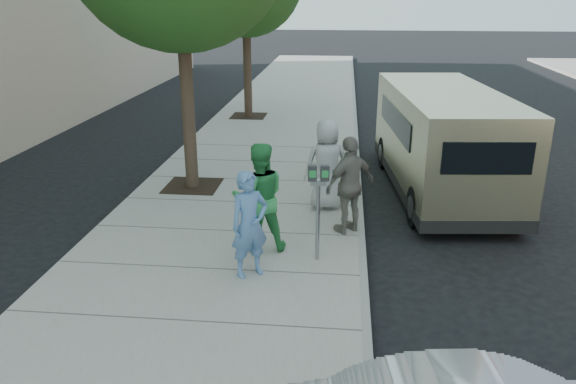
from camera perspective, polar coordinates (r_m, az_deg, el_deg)
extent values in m
plane|color=black|center=(10.30, -0.61, -4.93)|extent=(120.00, 120.00, 0.00)
cube|color=gray|center=(10.41, -6.10, -4.29)|extent=(5.00, 60.00, 0.15)
cube|color=gray|center=(10.22, 7.47, -4.84)|extent=(0.12, 60.00, 0.16)
cube|color=black|center=(12.85, -9.66, 0.64)|extent=(1.20, 1.20, 0.01)
cylinder|color=#38281E|center=(12.36, -10.18, 9.33)|extent=(0.28, 0.28, 3.96)
cube|color=black|center=(20.02, -4.02, 7.73)|extent=(1.20, 1.20, 0.01)
cylinder|color=#38281E|center=(19.73, -4.15, 12.72)|extent=(0.28, 0.28, 3.52)
cylinder|color=gray|center=(9.02, 3.03, -3.17)|extent=(0.06, 0.06, 1.28)
cube|color=gray|center=(8.78, 3.11, 0.96)|extent=(0.26, 0.10, 0.09)
cube|color=#2D2D30|center=(8.72, 2.49, 1.95)|extent=(0.15, 0.13, 0.25)
cube|color=#2D2D30|center=(8.73, 3.76, 1.96)|extent=(0.15, 0.13, 0.25)
cube|color=beige|center=(12.82, 15.49, 5.30)|extent=(2.62, 5.81, 2.08)
cube|color=beige|center=(15.85, 12.56, 6.28)|extent=(1.97, 0.75, 0.89)
cube|color=black|center=(10.12, 19.63, 3.23)|extent=(1.56, 0.17, 0.57)
cylinder|color=black|center=(14.60, 9.89, 3.93)|extent=(0.35, 0.82, 0.79)
cylinder|color=black|center=(15.02, 16.83, 3.81)|extent=(0.35, 0.82, 0.79)
cylinder|color=black|center=(11.03, 13.01, -1.50)|extent=(0.35, 0.82, 0.79)
cylinder|color=black|center=(11.57, 21.92, -1.45)|extent=(0.35, 0.82, 0.79)
imported|color=#5480B4|center=(8.47, -3.94, -3.32)|extent=(0.73, 0.68, 1.67)
imported|color=green|center=(9.28, -2.95, -0.57)|extent=(1.06, 0.92, 1.86)
imported|color=#A7A6A9|center=(11.15, 3.98, 2.83)|extent=(1.02, 0.81, 1.83)
imported|color=slate|center=(10.05, 6.32, 0.71)|extent=(1.08, 1.00, 1.78)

